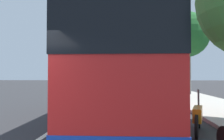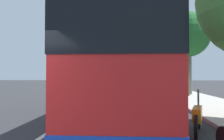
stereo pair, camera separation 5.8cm
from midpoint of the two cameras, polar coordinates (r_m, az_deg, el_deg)
The scene contains 10 objects.
sidewalk_curb at distance 13.73m, azimuth 24.16°, elevation -8.23°, with size 110.00×3.60×0.14m, color #B2ADA3.
lane_divider_line at distance 13.24m, azimuth -6.32°, elevation -8.90°, with size 110.00×0.16×0.01m, color silver.
coach_bus at distance 9.87m, azimuth 2.23°, elevation 0.50°, with size 11.58×2.82×3.55m.
motorcycle_far_end at distance 7.79m, azimuth 19.37°, elevation -10.38°, with size 2.11×0.72×1.28m.
car_side_street at distance 41.28m, azimuth -2.18°, elevation -2.98°, with size 3.99×2.03×1.44m.
car_oncoming at distance 35.46m, azimuth -2.25°, elevation -3.20°, with size 4.04×2.18×1.43m.
car_behind_bus at distance 42.89m, azimuth 4.46°, elevation -2.85°, with size 4.04×1.88×1.57m.
car_far_distant at distance 53.91m, azimuth 3.98°, elevation -2.61°, with size 4.16×2.07×1.55m.
roadside_tree_far_block at distance 20.78m, azimuth 17.11°, elevation 7.98°, with size 3.68×3.68×6.98m.
utility_pole at distance 22.49m, azimuth 17.71°, elevation 2.23°, with size 0.26×0.26×6.31m, color slate.
Camera 1 is at (-2.88, -2.52, 1.69)m, focal length 38.78 mm.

